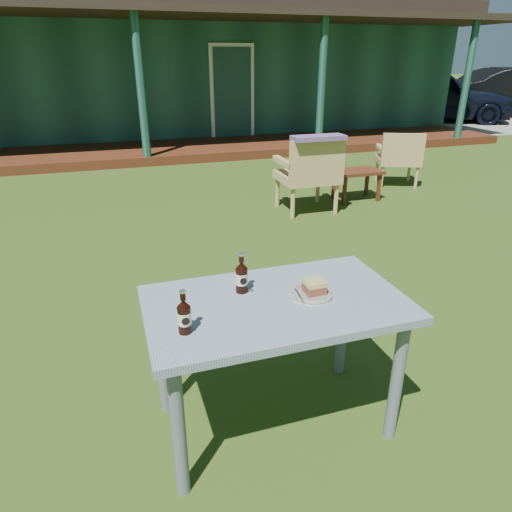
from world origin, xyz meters
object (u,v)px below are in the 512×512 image
object	(u,v)px
plate	(311,294)
cola_bottle_near	(242,277)
armchair_right	(399,156)
armchair_left	(310,171)
car_near	(434,95)
cola_bottle_far	(184,316)
side_table	(357,174)
cafe_table	(276,319)
cake_slice	(314,286)

from	to	relation	value
plate	cola_bottle_near	size ratio (longest dim) A/B	1.03
armchair_right	plate	bearing A→B (deg)	-129.06
cola_bottle_near	armchair_left	size ratio (longest dim) A/B	0.22
plate	armchair_right	size ratio (longest dim) A/B	0.26
cola_bottle_near	plate	bearing A→B (deg)	-24.79
car_near	cola_bottle_near	world-z (taller)	car_near
cola_bottle_near	cola_bottle_far	world-z (taller)	cola_bottle_near
car_near	side_table	bearing A→B (deg)	166.52
car_near	plate	bearing A→B (deg)	169.81
cola_bottle_far	side_table	size ratio (longest dim) A/B	0.32
car_near	cafe_table	xyz separation A→B (m)	(-8.53, -9.92, -0.10)
cola_bottle_near	cafe_table	bearing A→B (deg)	-46.70
car_near	side_table	world-z (taller)	car_near
car_near	side_table	xyz separation A→B (m)	(-6.12, -6.48, -0.38)
armchair_right	side_table	distance (m)	1.03
cafe_table	side_table	bearing A→B (deg)	55.04
car_near	cake_slice	size ratio (longest dim) A/B	45.94
cake_slice	armchair_left	xyz separation A→B (m)	(1.42, 3.17, -0.26)
cola_bottle_far	side_table	bearing A→B (deg)	51.43
cake_slice	cola_bottle_far	world-z (taller)	cola_bottle_far
car_near	cola_bottle_near	xyz separation A→B (m)	(-8.66, -9.79, 0.08)
cola_bottle_far	armchair_right	distance (m)	5.54
cake_slice	armchair_left	bearing A→B (deg)	65.92
cola_bottle_far	armchair_left	distance (m)	3.89
plate	cola_bottle_far	xyz separation A→B (m)	(-0.62, -0.13, 0.07)
cafe_table	armchair_left	distance (m)	3.55
side_table	armchair_right	bearing A→B (deg)	25.70
plate	cake_slice	bearing A→B (deg)	-0.03
armchair_left	armchair_right	world-z (taller)	armchair_left
car_near	cola_bottle_near	size ratio (longest dim) A/B	21.26
cola_bottle_near	armchair_right	xyz separation A→B (m)	(3.46, 3.76, -0.36)
cafe_table	armchair_right	size ratio (longest dim) A/B	1.54
car_near	armchair_left	xyz separation A→B (m)	(-6.93, -6.76, -0.22)
car_near	cafe_table	size ratio (longest dim) A/B	3.52
cola_bottle_near	side_table	world-z (taller)	cola_bottle_near
cola_bottle_far	armchair_right	size ratio (longest dim) A/B	0.25
cafe_table	side_table	world-z (taller)	cafe_table
cola_bottle_near	armchair_left	distance (m)	3.51
cake_slice	cola_bottle_far	size ratio (longest dim) A/B	0.48
car_near	cake_slice	world-z (taller)	car_near
armchair_left	cola_bottle_near	bearing A→B (deg)	-119.73
cola_bottle_near	armchair_left	bearing A→B (deg)	60.27
side_table	cafe_table	bearing A→B (deg)	-124.96
cake_slice	armchair_left	size ratio (longest dim) A/B	0.10
car_near	cola_bottle_near	bearing A→B (deg)	168.42
car_near	plate	world-z (taller)	car_near
cafe_table	cola_bottle_far	distance (m)	0.50
plate	armchair_right	xyz separation A→B (m)	(3.16, 3.90, -0.29)
cola_bottle_far	cake_slice	bearing A→B (deg)	11.30
cola_bottle_near	cola_bottle_far	bearing A→B (deg)	-140.28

